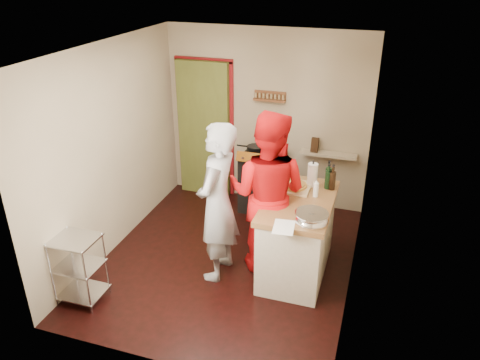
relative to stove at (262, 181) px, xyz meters
name	(u,v)px	position (x,y,z in m)	size (l,w,h in m)	color
floor	(228,259)	(-0.05, -1.42, -0.45)	(3.50, 3.50, 0.00)	black
back_wall	(226,125)	(-0.69, 0.36, 0.68)	(3.00, 0.44, 2.60)	tan
left_wall	(112,150)	(-1.55, -1.42, 0.85)	(0.04, 3.50, 2.60)	tan
right_wall	(361,183)	(1.45, -1.42, 0.85)	(0.04, 3.50, 2.60)	tan
ceiling	(225,47)	(-0.05, -1.42, 2.16)	(3.00, 3.50, 0.02)	white
stove	(262,181)	(0.00, 0.00, 0.00)	(0.60, 0.63, 1.00)	black
wire_shelving	(79,266)	(-1.33, -2.62, -0.01)	(0.48, 0.40, 0.80)	silver
island	(297,235)	(0.81, -1.38, 0.06)	(0.77, 1.43, 1.28)	beige
person_stripe	(217,203)	(-0.06, -1.70, 0.50)	(0.69, 0.45, 1.89)	#B9BABF
person_red	(267,193)	(0.43, -1.38, 0.54)	(0.96, 0.75, 1.98)	red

